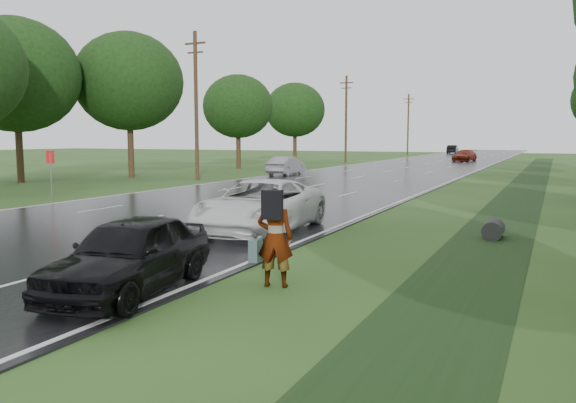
{
  "coord_description": "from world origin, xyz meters",
  "views": [
    {
      "loc": [
        13.06,
        -7.04,
        2.9
      ],
      "look_at": [
        6.99,
        5.62,
        1.3
      ],
      "focal_mm": 35.0,
      "sensor_mm": 36.0,
      "label": 1
    }
  ],
  "objects_px": {
    "white_pickup": "(261,205)",
    "dark_sedan": "(130,254)",
    "road_sign": "(51,165)",
    "pedestrian": "(274,236)",
    "silver_sedan": "(286,166)"
  },
  "relations": [
    {
      "from": "white_pickup",
      "to": "dark_sedan",
      "type": "relative_size",
      "value": 1.35
    },
    {
      "from": "road_sign",
      "to": "dark_sedan",
      "type": "bearing_deg",
      "value": -37.43
    },
    {
      "from": "pedestrian",
      "to": "silver_sedan",
      "type": "bearing_deg",
      "value": -81.07
    },
    {
      "from": "white_pickup",
      "to": "road_sign",
      "type": "bearing_deg",
      "value": 159.5
    },
    {
      "from": "white_pickup",
      "to": "silver_sedan",
      "type": "relative_size",
      "value": 1.3
    },
    {
      "from": "dark_sedan",
      "to": "silver_sedan",
      "type": "distance_m",
      "value": 33.27
    },
    {
      "from": "white_pickup",
      "to": "dark_sedan",
      "type": "distance_m",
      "value": 7.23
    },
    {
      "from": "pedestrian",
      "to": "white_pickup",
      "type": "distance_m",
      "value": 6.44
    },
    {
      "from": "road_sign",
      "to": "white_pickup",
      "type": "xyz_separation_m",
      "value": [
        13.41,
        -3.95,
        -0.82
      ]
    },
    {
      "from": "road_sign",
      "to": "white_pickup",
      "type": "relative_size",
      "value": 0.41
    },
    {
      "from": "pedestrian",
      "to": "dark_sedan",
      "type": "bearing_deg",
      "value": 19.88
    },
    {
      "from": "road_sign",
      "to": "silver_sedan",
      "type": "relative_size",
      "value": 0.53
    },
    {
      "from": "road_sign",
      "to": "dark_sedan",
      "type": "relative_size",
      "value": 0.55
    },
    {
      "from": "white_pickup",
      "to": "silver_sedan",
      "type": "xyz_separation_m",
      "value": [
        -10.71,
        23.96,
        -0.07
      ]
    },
    {
      "from": "road_sign",
      "to": "silver_sedan",
      "type": "xyz_separation_m",
      "value": [
        2.7,
        20.01,
        -0.89
      ]
    }
  ]
}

